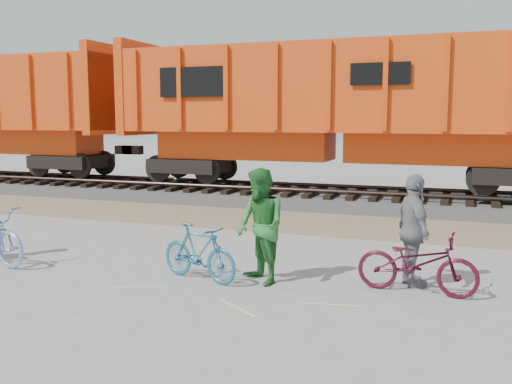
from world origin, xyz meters
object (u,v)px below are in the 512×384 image
bicycle_teal (199,252)px  person_man (260,226)px  hopper_car_center (340,106)px  bicycle_maroon (417,263)px  person_woman (413,230)px

bicycle_teal → person_man: person_man is taller
hopper_car_center → bicycle_maroon: size_ratio=7.75×
hopper_car_center → bicycle_maroon: (3.02, -8.61, -2.53)m
hopper_car_center → bicycle_maroon: bearing=-70.7°
hopper_car_center → person_man: (0.60, -8.90, -2.07)m
hopper_car_center → person_man: hopper_car_center is taller
bicycle_teal → bicycle_maroon: 3.46m
bicycle_maroon → person_man: size_ratio=0.97×
hopper_car_center → person_woman: hopper_car_center is taller
person_woman → bicycle_maroon: bearing=168.0°
person_man → hopper_car_center: bearing=135.4°
bicycle_teal → bicycle_maroon: (3.42, 0.49, 0.01)m
person_man → bicycle_teal: bearing=-127.2°
bicycle_teal → person_woman: bearing=-57.9°
hopper_car_center → bicycle_teal: hopper_car_center is taller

